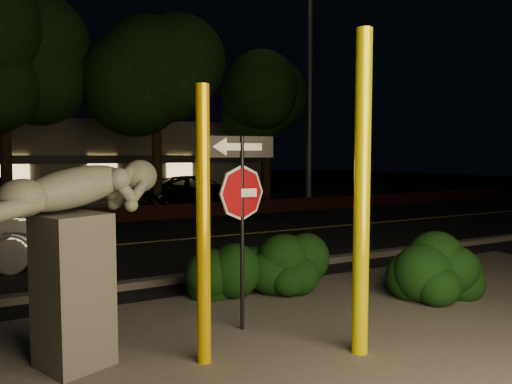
% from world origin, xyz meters
% --- Properties ---
extents(ground, '(90.00, 90.00, 0.00)m').
position_xyz_m(ground, '(0.00, 10.00, 0.00)').
color(ground, black).
rests_on(ground, ground).
extents(patio, '(14.00, 6.00, 0.02)m').
position_xyz_m(patio, '(0.00, -1.00, 0.01)').
color(patio, '#4C4944').
rests_on(patio, ground).
extents(road, '(80.00, 8.00, 0.01)m').
position_xyz_m(road, '(0.00, 7.00, 0.01)').
color(road, black).
rests_on(road, ground).
extents(lane_marking, '(80.00, 0.12, 0.00)m').
position_xyz_m(lane_marking, '(0.00, 7.00, 0.02)').
color(lane_marking, '#CEC452').
rests_on(lane_marking, road).
extents(curb, '(80.00, 0.25, 0.12)m').
position_xyz_m(curb, '(0.00, 2.90, 0.06)').
color(curb, '#4C4944').
rests_on(curb, ground).
extents(brick_wall, '(40.00, 0.35, 0.50)m').
position_xyz_m(brick_wall, '(0.00, 11.30, 0.25)').
color(brick_wall, '#441A16').
rests_on(brick_wall, ground).
extents(parking_lot, '(40.00, 12.00, 0.01)m').
position_xyz_m(parking_lot, '(0.00, 17.00, 0.01)').
color(parking_lot, black).
rests_on(parking_lot, ground).
extents(building, '(22.00, 10.20, 4.00)m').
position_xyz_m(building, '(0.00, 24.99, 2.00)').
color(building, slate).
rests_on(building, ground).
extents(tree_far_b, '(5.20, 5.20, 8.41)m').
position_xyz_m(tree_far_b, '(-2.50, 13.20, 6.05)').
color(tree_far_b, black).
rests_on(tree_far_b, ground).
extents(tree_far_c, '(4.80, 4.80, 7.84)m').
position_xyz_m(tree_far_c, '(2.50, 12.80, 5.66)').
color(tree_far_c, black).
rests_on(tree_far_c, ground).
extents(tree_far_d, '(4.40, 4.40, 7.42)m').
position_xyz_m(tree_far_d, '(7.50, 13.30, 5.42)').
color(tree_far_d, black).
rests_on(tree_far_d, ground).
extents(yellow_pole_left, '(0.15, 0.15, 2.93)m').
position_xyz_m(yellow_pole_left, '(-1.21, -0.47, 1.47)').
color(yellow_pole_left, '#DDAD02').
rests_on(yellow_pole_left, ground).
extents(yellow_pole_right, '(0.18, 0.18, 3.55)m').
position_xyz_m(yellow_pole_right, '(0.40, -1.07, 1.77)').
color(yellow_pole_right, '#F4EF01').
rests_on(yellow_pole_right, ground).
extents(signpost, '(0.82, 0.15, 2.44)m').
position_xyz_m(signpost, '(-0.39, 0.23, 1.74)').
color(signpost, black).
rests_on(signpost, ground).
extents(sculpture, '(1.97, 1.21, 2.15)m').
position_xyz_m(sculpture, '(-2.39, 0.12, 1.33)').
color(sculpture, '#4C4944').
rests_on(sculpture, ground).
extents(hedge_center, '(2.24, 1.32, 1.10)m').
position_xyz_m(hedge_center, '(0.35, 1.48, 0.55)').
color(hedge_center, black).
rests_on(hedge_center, ground).
extents(hedge_right, '(1.50, 0.82, 0.97)m').
position_xyz_m(hedge_right, '(1.26, 1.35, 0.48)').
color(hedge_right, black).
rests_on(hedge_right, ground).
extents(hedge_far_right, '(1.54, 0.96, 1.07)m').
position_xyz_m(hedge_far_right, '(2.94, 0.02, 0.53)').
color(hedge_far_right, black).
rests_on(hedge_far_right, ground).
extents(streetlight, '(1.65, 0.48, 10.94)m').
position_xyz_m(streetlight, '(9.06, 12.71, 6.51)').
color(streetlight, '#4B4B50').
rests_on(streetlight, ground).
extents(parked_car_dark, '(5.18, 2.91, 1.37)m').
position_xyz_m(parked_car_dark, '(4.54, 13.98, 0.68)').
color(parked_car_dark, black).
rests_on(parked_car_dark, ground).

